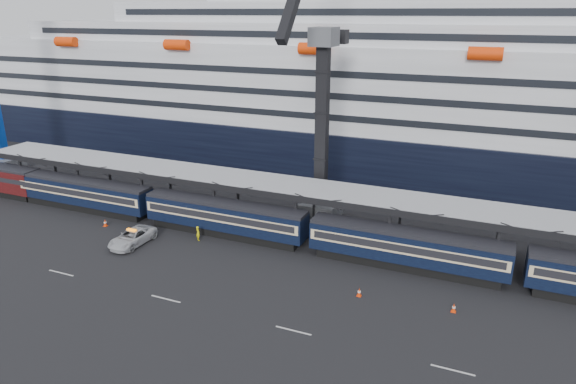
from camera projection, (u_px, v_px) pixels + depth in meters
name	position (u px, v px, depth m)	size (l,w,h in m)	color
ground	(486.00, 345.00, 38.41)	(260.00, 260.00, 0.00)	black
train	(442.00, 253.00, 48.07)	(133.05, 3.00, 4.05)	black
canopy	(501.00, 215.00, 48.82)	(130.00, 6.25, 5.53)	#999CA1
cruise_ship	(506.00, 93.00, 74.64)	(214.09, 28.84, 34.00)	black
crane_dark_near	(321.00, 121.00, 57.95)	(4.50, 17.75, 35.08)	#4D4F55
pickup_truck	(132.00, 237.00, 54.70)	(2.66, 5.78, 1.61)	#B5B7BC
worker	(198.00, 233.00, 55.68)	(0.60, 0.39, 1.65)	yellow
traffic_cone_a	(105.00, 223.00, 59.48)	(0.44, 0.44, 0.87)	#F73907
traffic_cone_b	(147.00, 232.00, 57.09)	(0.34, 0.34, 0.68)	#F73907
traffic_cone_c	(359.00, 292.00, 44.85)	(0.40, 0.40, 0.80)	#F73907
traffic_cone_d	(454.00, 308.00, 42.49)	(0.40, 0.40, 0.81)	#F73907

